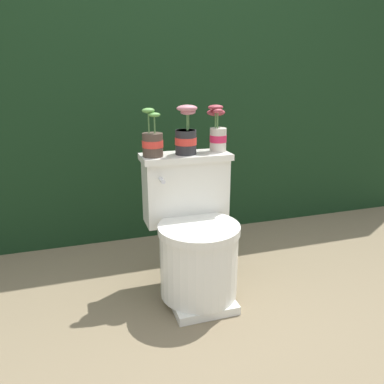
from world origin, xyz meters
The scene contains 6 objects.
ground_plane centered at (0.00, 0.00, 0.00)m, with size 12.00×12.00×0.00m, color #75664C.
hedge_backdrop centered at (0.00, 1.24, 0.88)m, with size 4.30×0.86×1.77m.
toilet centered at (0.02, 0.07, 0.30)m, with size 0.44×0.49×0.69m.
potted_plant_left centered at (-0.15, 0.20, 0.76)m, with size 0.10×0.10×0.22m.
potted_plant_midleft centered at (0.02, 0.20, 0.78)m, with size 0.11×0.10×0.24m.
potted_plant_middle centered at (0.19, 0.23, 0.78)m, with size 0.10×0.11×0.23m.
Camera 1 is at (-0.50, -1.51, 1.06)m, focal length 35.00 mm.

